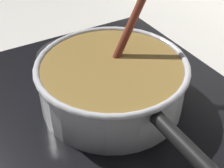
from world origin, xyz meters
TOP-DOWN VIEW (x-y plane):
  - ground at (0.00, 0.00)m, footprint 2.40×1.60m
  - hob_plate at (0.00, 0.19)m, footprint 0.56×0.48m
  - burner_ring at (0.00, 0.19)m, footprint 0.21×0.21m
  - spare_burner at (-0.18, 0.19)m, footprint 0.16×0.16m
  - cooking_pan at (0.00, 0.19)m, footprint 0.41×0.27m

SIDE VIEW (x-z plane):
  - ground at x=0.00m, z-range -0.04..0.00m
  - hob_plate at x=0.00m, z-range 0.00..0.01m
  - spare_burner at x=-0.18m, z-range 0.01..0.02m
  - burner_ring at x=0.00m, z-range 0.01..0.02m
  - cooking_pan at x=0.00m, z-range -0.07..0.19m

